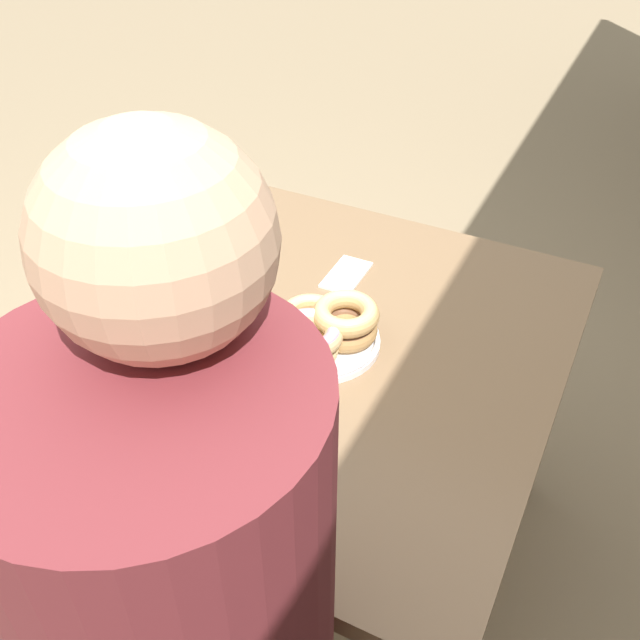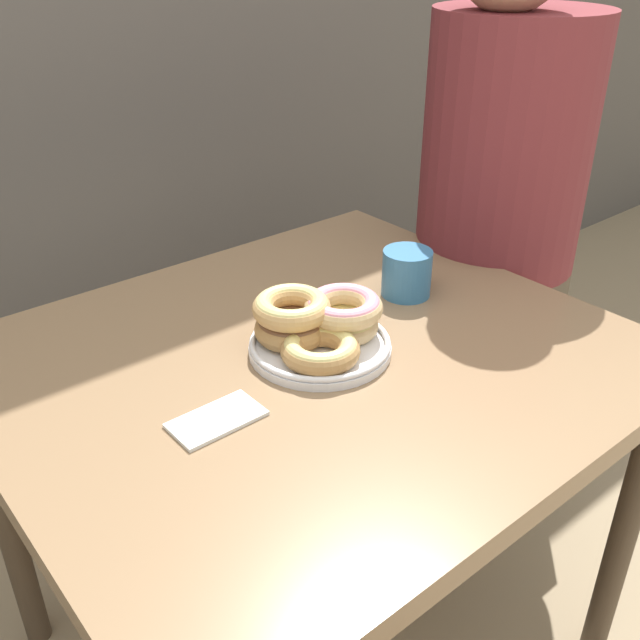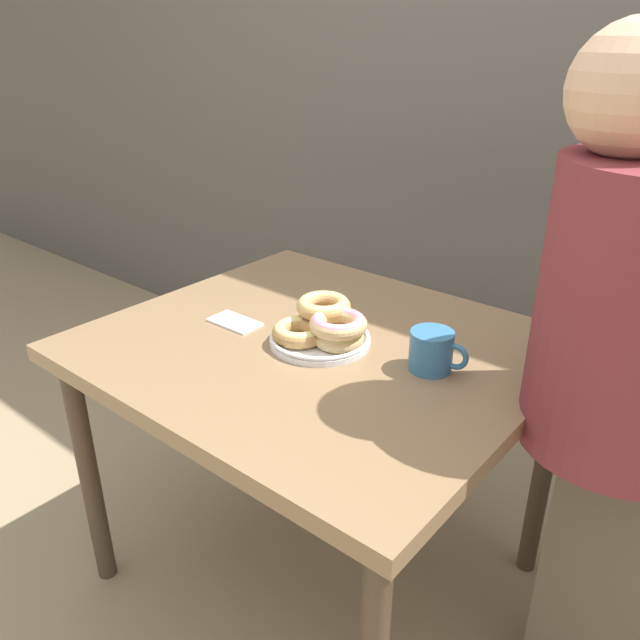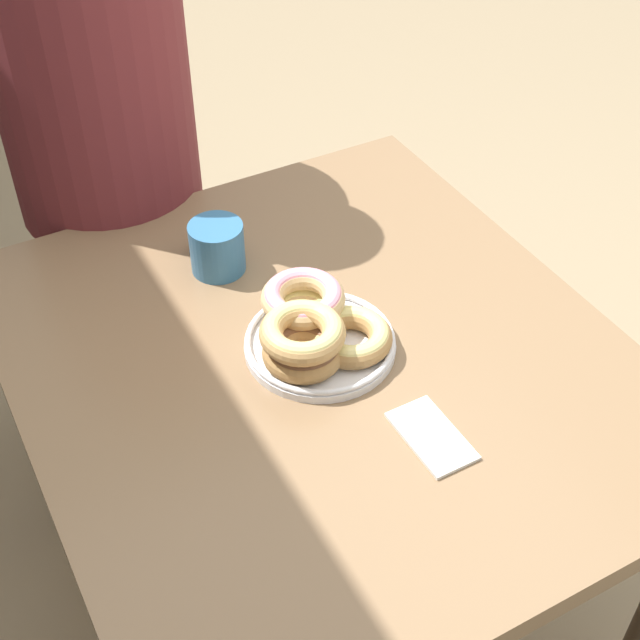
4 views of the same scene
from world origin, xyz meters
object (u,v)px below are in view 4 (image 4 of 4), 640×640
object	(u,v)px
donut_plate	(314,330)
coffee_mug	(216,246)
napkin	(432,436)
person_figure	(101,152)
dining_table	(320,389)

from	to	relation	value
donut_plate	coffee_mug	size ratio (longest dim) A/B	2.00
coffee_mug	napkin	world-z (taller)	coffee_mug
donut_plate	napkin	world-z (taller)	donut_plate
person_figure	napkin	distance (m)	0.90
donut_plate	napkin	bearing A→B (deg)	-165.72
donut_plate	napkin	distance (m)	0.25
donut_plate	coffee_mug	distance (m)	0.27
dining_table	person_figure	xyz separation A→B (m)	(0.66, 0.13, 0.13)
donut_plate	person_figure	xyz separation A→B (m)	(0.64, 0.13, 0.01)
donut_plate	napkin	xyz separation A→B (m)	(-0.24, -0.06, -0.04)
donut_plate	dining_table	bearing A→B (deg)	-170.88
napkin	person_figure	bearing A→B (deg)	11.98
dining_table	person_figure	bearing A→B (deg)	11.07
coffee_mug	napkin	bearing A→B (deg)	-167.64
dining_table	person_figure	size ratio (longest dim) A/B	0.72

